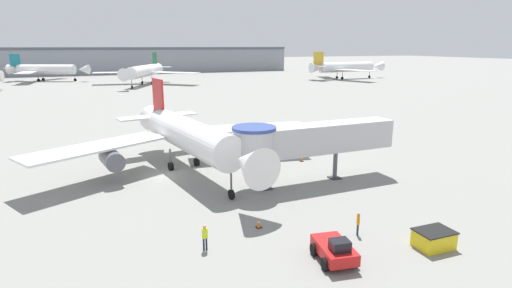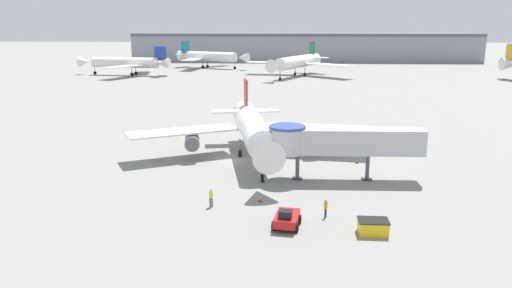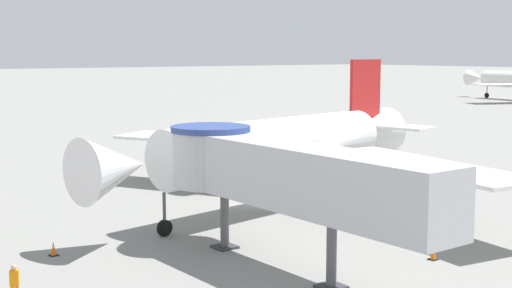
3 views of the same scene
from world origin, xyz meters
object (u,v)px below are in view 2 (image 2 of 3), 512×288
at_px(main_airplane, 253,129).
at_px(traffic_cone_starboard_wing, 357,161).
at_px(background_jet_green_tail, 297,62).
at_px(traffic_cone_near_nose, 260,198).
at_px(background_jet_teal_tail, 209,56).
at_px(ground_crew_wing_walker, 211,197).
at_px(background_jet_blue_tail, 127,63).
at_px(service_container_yellow, 373,227).
at_px(jet_bridge, 334,141).
at_px(pushback_tug_red, 287,218).
at_px(traffic_cone_apron_front, 291,224).
at_px(ground_crew_marshaller, 326,207).

relative_size(main_airplane, traffic_cone_starboard_wing, 47.82).
bearing_deg(background_jet_green_tail, traffic_cone_near_nose, -67.79).
bearing_deg(background_jet_green_tail, background_jet_teal_tail, 163.79).
bearing_deg(ground_crew_wing_walker, traffic_cone_starboard_wing, -134.20).
xyz_separation_m(background_jet_blue_tail, background_jet_teal_tail, (23.52, 28.46, 0.24)).
xyz_separation_m(service_container_yellow, traffic_cone_near_nose, (-9.81, 7.27, -0.30)).
distance_m(jet_bridge, pushback_tug_red, 15.29).
relative_size(pushback_tug_red, traffic_cone_starboard_wing, 5.42).
height_order(service_container_yellow, ground_crew_wing_walker, ground_crew_wing_walker).
distance_m(main_airplane, background_jet_teal_tail, 134.81).
relative_size(traffic_cone_apron_front, background_jet_green_tail, 0.02).
height_order(traffic_cone_starboard_wing, background_jet_blue_tail, background_jet_blue_tail).
height_order(main_airplane, background_jet_green_tail, background_jet_green_tail).
xyz_separation_m(traffic_cone_apron_front, background_jet_blue_tail, (-53.31, 126.00, 3.90)).
xyz_separation_m(traffic_cone_apron_front, ground_crew_marshaller, (3.17, 2.55, 0.66)).
xyz_separation_m(traffic_cone_apron_front, background_jet_green_tail, (3.57, 124.87, 4.43)).
relative_size(main_airplane, background_jet_teal_tail, 1.07).
distance_m(ground_crew_marshaller, background_jet_teal_tail, 155.48).
relative_size(jet_bridge, service_container_yellow, 6.66).
relative_size(jet_bridge, traffic_cone_near_nose, 24.79).
bearing_deg(background_jet_green_tail, jet_bridge, -63.93).
distance_m(traffic_cone_starboard_wing, ground_crew_marshaller, 19.04).
relative_size(ground_crew_wing_walker, background_jet_blue_tail, 0.06).
bearing_deg(traffic_cone_starboard_wing, background_jet_green_tail, 92.74).
bearing_deg(background_jet_blue_tail, ground_crew_wing_walker, 28.58).
bearing_deg(ground_crew_wing_walker, ground_crew_marshaller, 169.88).
height_order(traffic_cone_starboard_wing, traffic_cone_near_nose, traffic_cone_near_nose).
height_order(traffic_cone_apron_front, background_jet_blue_tail, background_jet_blue_tail).
bearing_deg(traffic_cone_near_nose, main_airplane, 96.20).
relative_size(main_airplane, ground_crew_marshaller, 18.40).
bearing_deg(ground_crew_wing_walker, background_jet_green_tail, -94.60).
height_order(ground_crew_marshaller, background_jet_teal_tail, background_jet_teal_tail).
height_order(pushback_tug_red, service_container_yellow, pushback_tug_red).
bearing_deg(main_airplane, background_jet_green_tail, 75.48).
height_order(traffic_cone_starboard_wing, background_jet_teal_tail, background_jet_teal_tail).
xyz_separation_m(jet_bridge, traffic_cone_apron_front, (-4.94, -13.98, -4.12)).
bearing_deg(background_jet_blue_tail, service_container_yellow, 33.31).
bearing_deg(traffic_cone_apron_front, service_container_yellow, -7.35).
bearing_deg(jet_bridge, traffic_cone_near_nose, -137.13).
xyz_separation_m(pushback_tug_red, background_jet_blue_tail, (-52.93, 125.88, 3.46)).
height_order(ground_crew_marshaller, background_jet_green_tail, background_jet_green_tail).
bearing_deg(ground_crew_marshaller, background_jet_green_tail, -149.54).
xyz_separation_m(service_container_yellow, background_jet_teal_tail, (-36.64, 155.34, 3.88)).
distance_m(pushback_tug_red, background_jet_green_tail, 124.88).
xyz_separation_m(ground_crew_marshaller, background_jet_teal_tail, (-32.96, 151.90, 3.49)).
distance_m(main_airplane, ground_crew_wing_walker, 17.89).
bearing_deg(ground_crew_marshaller, background_jet_teal_tail, -137.11).
distance_m(pushback_tug_red, traffic_cone_starboard_wing, 22.53).
bearing_deg(jet_bridge, traffic_cone_apron_front, -110.44).
height_order(pushback_tug_red, background_jet_blue_tail, background_jet_blue_tail).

